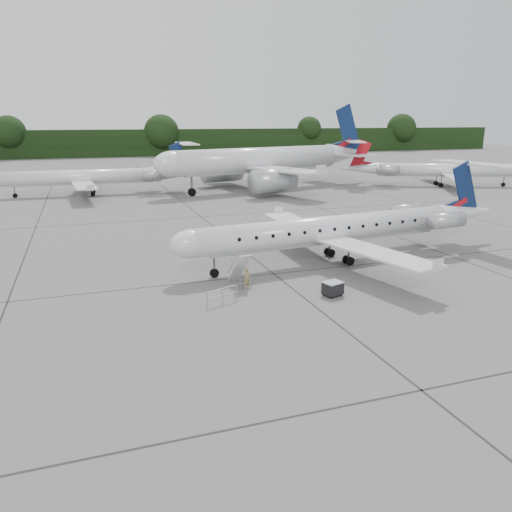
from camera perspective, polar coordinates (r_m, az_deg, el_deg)
name	(u,v)px	position (r m, az deg, el deg)	size (l,w,h in m)	color
ground	(351,285)	(34.99, 10.81, -3.28)	(320.00, 320.00, 0.00)	slate
treeline	(138,143)	(159.66, -13.37, 12.46)	(260.00, 4.00, 8.00)	black
main_regional_jet	(329,216)	(39.54, 8.40, 4.52)	(28.81, 20.74, 7.39)	silver
airstair	(240,268)	(34.25, -1.89, -1.38)	(0.85, 2.17, 2.31)	silver
passenger	(247,279)	(33.29, -1.03, -2.60)	(0.55, 0.36, 1.51)	olive
safety_railing	(222,296)	(30.85, -3.86, -4.62)	(2.20, 0.08, 1.00)	#909398
baggage_cart	(333,288)	(32.55, 8.77, -3.68)	(1.15, 0.93, 1.00)	black
bg_narrowbody	(258,148)	(80.02, 0.27, 12.29)	(37.35, 26.89, 13.41)	silver
bg_regional_left	(84,170)	(79.10, -19.11, 9.31)	(28.92, 20.82, 7.59)	silver
bg_regional_right	(447,164)	(91.10, 20.96, 9.84)	(28.98, 20.87, 7.60)	silver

